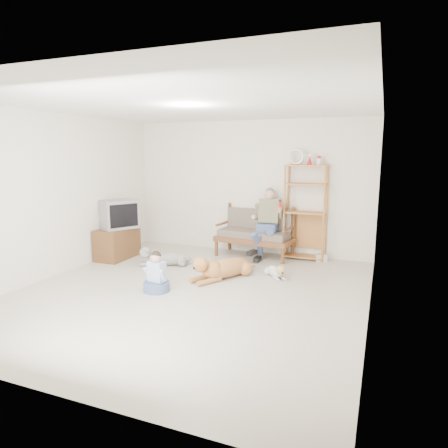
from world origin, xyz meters
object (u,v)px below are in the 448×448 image
at_px(tv_stand, 117,243).
at_px(golden_retriever, 222,268).
at_px(loveseat, 255,232).
at_px(etagere, 305,211).

distance_m(tv_stand, golden_retriever, 2.45).
xyz_separation_m(loveseat, tv_stand, (-2.47, -1.20, -0.19)).
bearing_deg(tv_stand, golden_retriever, -11.33).
distance_m(loveseat, tv_stand, 2.75).
relative_size(tv_stand, golden_retriever, 0.70).
distance_m(loveseat, golden_retriever, 1.68).
xyz_separation_m(loveseat, golden_retriever, (-0.06, -1.65, -0.31)).
height_order(loveseat, tv_stand, loveseat).
height_order(loveseat, etagere, etagere).
distance_m(etagere, golden_retriever, 2.18).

